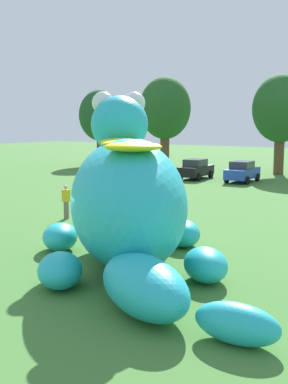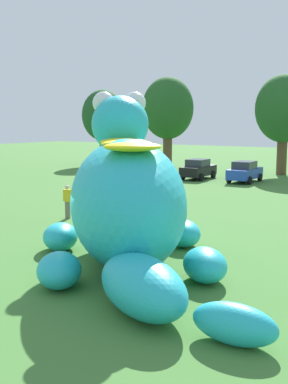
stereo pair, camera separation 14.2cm
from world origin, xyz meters
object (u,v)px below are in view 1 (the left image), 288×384
object	(u,v)px
spectator_wandering	(145,187)
spectator_near_inflatable	(66,202)
spectator_mid_field	(152,181)
car_blue	(242,172)
car_black	(196,169)
giant_inflatable_creature	(128,201)
car_silver	(149,168)

from	to	relation	value
spectator_wandering	spectator_near_inflatable	bearing A→B (deg)	-92.21
spectator_near_inflatable	spectator_mid_field	world-z (taller)	same
spectator_mid_field	car_blue	bearing A→B (deg)	74.91
spectator_near_inflatable	car_black	bearing A→B (deg)	97.95
spectator_mid_field	spectator_wandering	xyz separation A→B (m)	(1.33, -2.75, 0.00)
giant_inflatable_creature	spectator_mid_field	world-z (taller)	giant_inflatable_creature
car_blue	spectator_near_inflatable	world-z (taller)	car_blue
spectator_near_inflatable	car_silver	bearing A→B (deg)	110.77
spectator_near_inflatable	spectator_wandering	size ratio (longest dim) A/B	1.00
car_silver	car_blue	xyz separation A→B (m)	(8.23, 1.43, 0.00)
car_silver	giant_inflatable_creature	bearing A→B (deg)	-58.06
giant_inflatable_creature	spectator_near_inflatable	size ratio (longest dim) A/B	6.28
car_black	car_blue	xyz separation A→B (m)	(4.16, 0.21, 0.00)
giant_inflatable_creature	spectator_wandering	size ratio (longest dim) A/B	6.28
giant_inflatable_creature	spectator_mid_field	xyz separation A→B (m)	(-8.24, 14.09, -1.36)
giant_inflatable_creature	car_silver	bearing A→B (deg)	121.94
car_silver	spectator_mid_field	xyz separation A→B (m)	(5.64, -8.16, -0.01)
car_black	spectator_mid_field	xyz separation A→B (m)	(1.57, -9.39, -0.01)
car_blue	spectator_wandering	world-z (taller)	car_blue
car_silver	car_black	size ratio (longest dim) A/B	1.04
giant_inflatable_creature	car_black	world-z (taller)	giant_inflatable_creature
car_black	car_silver	bearing A→B (deg)	-163.24
giant_inflatable_creature	car_blue	distance (m)	24.39
spectator_near_inflatable	spectator_mid_field	xyz separation A→B (m)	(-1.07, 9.52, 0.00)
giant_inflatable_creature	spectator_mid_field	distance (m)	16.38
car_silver	spectator_wandering	xyz separation A→B (m)	(6.97, -10.91, -0.01)
spectator_wandering	car_silver	bearing A→B (deg)	122.56
car_silver	spectator_wandering	size ratio (longest dim) A/B	2.55
car_silver	spectator_wandering	bearing A→B (deg)	-57.44
car_silver	car_blue	size ratio (longest dim) A/B	1.04
car_black	spectator_mid_field	distance (m)	9.52
car_silver	car_blue	distance (m)	8.35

